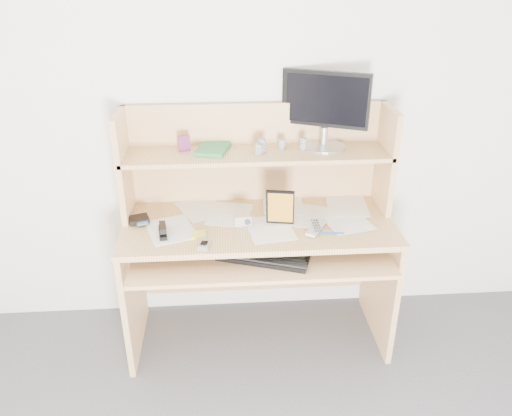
{
  "coord_description": "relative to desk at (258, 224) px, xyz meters",
  "views": [
    {
      "loc": [
        -0.18,
        -0.8,
        1.95
      ],
      "look_at": [
        -0.02,
        1.43,
        0.86
      ],
      "focal_mm": 35.0,
      "sensor_mm": 36.0,
      "label": 1
    }
  ],
  "objects": [
    {
      "name": "chip_stack_c",
      "position": [
        0.01,
        0.04,
        0.41
      ],
      "size": [
        0.05,
        0.05,
        0.06
      ],
      "primitive_type": "cylinder",
      "rotation": [
        0.0,
        0.0,
        0.17
      ],
      "color": "black",
      "rests_on": "desk"
    },
    {
      "name": "chip_stack_d",
      "position": [
        0.24,
        0.08,
        0.42
      ],
      "size": [
        0.05,
        0.05,
        0.07
      ],
      "primitive_type": "cylinder",
      "rotation": [
        0.0,
        0.0,
        0.23
      ],
      "color": "white",
      "rests_on": "desk"
    },
    {
      "name": "card_box",
      "position": [
        -0.37,
        0.11,
        0.43
      ],
      "size": [
        0.06,
        0.04,
        0.08
      ],
      "primitive_type": "cube",
      "rotation": [
        0.0,
        0.0,
        0.33
      ],
      "color": "maroon",
      "rests_on": "desk"
    },
    {
      "name": "digital_camera",
      "position": [
        -0.09,
        -0.12,
        0.09
      ],
      "size": [
        0.09,
        0.04,
        0.05
      ],
      "primitive_type": "cube",
      "rotation": [
        0.0,
        0.0,
        0.11
      ],
      "color": "silver",
      "rests_on": "paper_clutter"
    },
    {
      "name": "game_case",
      "position": [
        0.1,
        -0.13,
        0.16
      ],
      "size": [
        0.14,
        0.04,
        0.2
      ],
      "primitive_type": "cube",
      "rotation": [
        0.0,
        0.0,
        -0.18
      ],
      "color": "black",
      "rests_on": "paper_clutter"
    },
    {
      "name": "tv_remote",
      "position": [
        0.28,
        -0.19,
        0.07
      ],
      "size": [
        0.13,
        0.18,
        0.02
      ],
      "primitive_type": "cube",
      "rotation": [
        0.0,
        0.0,
        -0.51
      ],
      "color": "#A7A7A2",
      "rests_on": "paper_clutter"
    },
    {
      "name": "keyboard",
      "position": [
        0.01,
        -0.28,
        -0.03
      ],
      "size": [
        0.47,
        0.3,
        0.03
      ],
      "rotation": [
        0.0,
        0.0,
        -0.34
      ],
      "color": "black",
      "rests_on": "desk"
    },
    {
      "name": "blue_pen",
      "position": [
        0.34,
        -0.24,
        0.07
      ],
      "size": [
        0.14,
        0.03,
        0.01
      ],
      "primitive_type": "cylinder",
      "rotation": [
        1.57,
        0.0,
        1.43
      ],
      "color": "#163AAB",
      "rests_on": "paper_clutter"
    },
    {
      "name": "desk",
      "position": [
        0.0,
        0.0,
        0.0
      ],
      "size": [
        1.4,
        0.7,
        1.3
      ],
      "color": "tan",
      "rests_on": "floor"
    },
    {
      "name": "sticky_note_pad",
      "position": [
        -0.31,
        -0.2,
        0.06
      ],
      "size": [
        0.08,
        0.08,
        0.01
      ],
      "primitive_type": "cube",
      "rotation": [
        0.0,
        0.0,
        0.07
      ],
      "color": "yellow",
      "rests_on": "desk"
    },
    {
      "name": "back_wall",
      "position": [
        0.0,
        0.24,
        0.56
      ],
      "size": [
        3.6,
        0.04,
        2.5
      ],
      "primitive_type": "cube",
      "color": "white",
      "rests_on": "floor"
    },
    {
      "name": "wallet",
      "position": [
        -0.62,
        -0.04,
        0.07
      ],
      "size": [
        0.12,
        0.11,
        0.02
      ],
      "primitive_type": "cube",
      "rotation": [
        0.0,
        0.0,
        0.32
      ],
      "color": "black",
      "rests_on": "paper_clutter"
    },
    {
      "name": "paper_clutter",
      "position": [
        0.0,
        -0.08,
        0.06
      ],
      "size": [
        1.32,
        0.54,
        0.01
      ],
      "primitive_type": "cube",
      "color": "white",
      "rests_on": "desk"
    },
    {
      "name": "flip_phone",
      "position": [
        -0.28,
        -0.31,
        0.07
      ],
      "size": [
        0.07,
        0.1,
        0.02
      ],
      "primitive_type": "cube",
      "rotation": [
        0.0,
        0.0,
        -0.22
      ],
      "color": "#ACADAF",
      "rests_on": "paper_clutter"
    },
    {
      "name": "monitor",
      "position": [
        0.36,
        0.13,
        0.6
      ],
      "size": [
        0.43,
        0.25,
        0.39
      ],
      "rotation": [
        0.0,
        0.0,
        -0.42
      ],
      "color": "#ACADB1",
      "rests_on": "desk"
    },
    {
      "name": "chip_stack_a",
      "position": [
        0.13,
        0.11,
        0.41
      ],
      "size": [
        0.05,
        0.05,
        0.05
      ],
      "primitive_type": "cylinder",
      "rotation": [
        0.0,
        0.0,
        0.18
      ],
      "color": "black",
      "rests_on": "desk"
    },
    {
      "name": "chip_stack_b",
      "position": [
        0.03,
        0.07,
        0.42
      ],
      "size": [
        0.04,
        0.04,
        0.07
      ],
      "primitive_type": "cylinder",
      "rotation": [
        0.0,
        0.0,
        -0.05
      ],
      "color": "white",
      "rests_on": "desk"
    },
    {
      "name": "stapler",
      "position": [
        -0.48,
        -0.18,
        0.08
      ],
      "size": [
        0.06,
        0.14,
        0.04
      ],
      "primitive_type": "cube",
      "rotation": [
        0.0,
        0.0,
        0.14
      ],
      "color": "black",
      "rests_on": "paper_clutter"
    },
    {
      "name": "shelf_book",
      "position": [
        -0.23,
        0.1,
        0.4
      ],
      "size": [
        0.2,
        0.24,
        0.02
      ],
      "primitive_type": "cube",
      "rotation": [
        0.0,
        0.0,
        -0.26
      ],
      "color": "#348251",
      "rests_on": "desk"
    }
  ]
}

